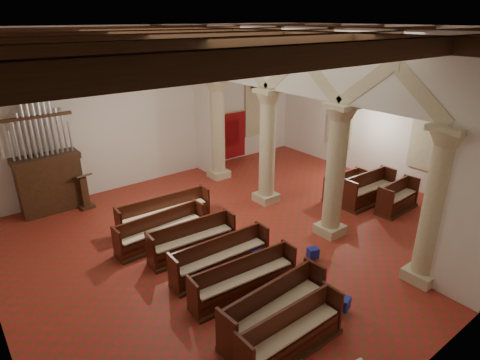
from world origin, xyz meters
name	(u,v)px	position (x,y,z in m)	size (l,w,h in m)	color
floor	(254,232)	(0.00, 0.00, 0.00)	(14.00, 14.00, 0.00)	maroon
ceiling	(257,28)	(0.00, 0.00, 6.00)	(14.00, 14.00, 0.00)	black
wall_back	(158,106)	(0.00, 6.00, 3.00)	(14.00, 0.02, 6.00)	white
wall_front	(475,217)	(0.00, -6.00, 3.00)	(14.00, 0.02, 6.00)	white
wall_right	(395,108)	(7.00, 0.00, 3.00)	(0.02, 12.00, 6.00)	white
ceiling_beams	(257,35)	(0.00, 0.00, 5.82)	(13.80, 11.80, 0.30)	#402514
arcade	(301,112)	(1.80, 0.00, 3.56)	(0.90, 11.90, 6.00)	beige
window_right_a	(429,137)	(6.98, -1.50, 2.20)	(0.03, 1.00, 2.20)	#2C6453
window_right_b	(341,117)	(6.98, 2.50, 2.20)	(0.03, 1.00, 2.20)	#2C6453
window_back	(255,109)	(5.00, 5.98, 2.20)	(1.00, 0.03, 2.20)	#2C6453
pipe_organ	(48,173)	(-4.50, 5.50, 1.37)	(2.10, 0.85, 4.40)	#402514
lectern	(84,193)	(-3.58, 4.98, 0.55)	(0.58, 0.59, 1.32)	#372211
dossal_curtain	(231,136)	(3.50, 5.92, 1.17)	(1.80, 0.07, 2.17)	maroon
processional_banner	(270,151)	(4.21, 4.03, 0.79)	(0.52, 0.67, 2.28)	#402514
hymnal_box_a	(344,304)	(-0.76, -4.07, 0.25)	(0.29, 0.24, 0.29)	navy
hymnal_box_b	(313,253)	(0.26, -2.20, 0.24)	(0.28, 0.23, 0.28)	navy
hymnal_box_c	(254,254)	(-1.09, -1.29, 0.27)	(0.35, 0.28, 0.35)	navy
tube_heater_b	(302,306)	(-1.50, -3.49, 0.16)	(0.09, 0.09, 0.89)	silver
nave_pew_0	(291,338)	(-2.50, -4.16, 0.33)	(2.47, 0.67, 0.98)	#402514
nave_pew_1	(274,315)	(-2.34, -3.47, 0.36)	(2.72, 0.88, 1.08)	#402514
nave_pew_2	(244,284)	(-2.14, -2.19, 0.31)	(2.85, 0.83, 0.95)	#402514
nave_pew_3	(221,262)	(-2.04, -1.10, 0.32)	(2.82, 0.74, 0.97)	#402514
nave_pew_4	(193,244)	(-2.18, 0.10, 0.33)	(2.58, 0.83, 1.00)	#402514
nave_pew_5	(161,234)	(-2.61, 1.15, 0.32)	(2.78, 0.74, 0.96)	#402514
nave_pew_6	(165,217)	(-2.00, 2.07, 0.33)	(3.07, 0.80, 1.00)	#402514
aisle_pew_0	(397,201)	(4.88, -1.86, 0.35)	(1.81, 0.78, 1.04)	#402514
aisle_pew_1	(368,193)	(4.57, -0.89, 0.38)	(2.26, 0.80, 1.13)	#402514
aisle_pew_2	(345,189)	(4.33, -0.05, 0.32)	(1.84, 0.66, 0.95)	#402514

